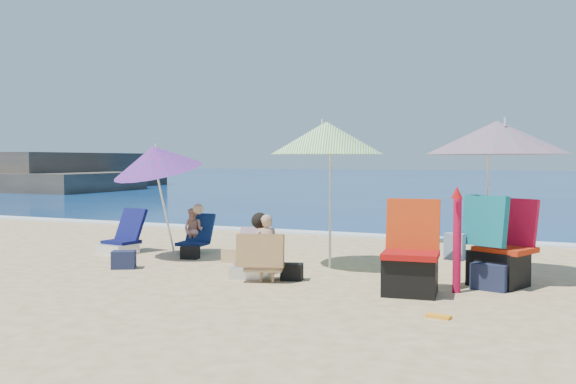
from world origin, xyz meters
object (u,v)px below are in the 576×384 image
at_px(umbrella_blue, 156,159).
at_px(chair_rainbow, 251,263).
at_px(umbrella_turquoise, 497,138).
at_px(camp_chair_left, 411,266).
at_px(chair_navy, 122,241).
at_px(person_left, 194,230).
at_px(person_center, 264,249).
at_px(umbrella_striped, 326,138).
at_px(camp_chair_right, 497,253).
at_px(furled_umbrella, 457,234).

xyz_separation_m(umbrella_blue, chair_rainbow, (2.02, -0.71, -1.40)).
distance_m(umbrella_turquoise, umbrella_blue, 5.07).
distance_m(chair_rainbow, camp_chair_left, 2.24).
relative_size(chair_navy, chair_rainbow, 0.98).
distance_m(chair_rainbow, person_left, 2.36).
relative_size(chair_navy, person_center, 0.87).
distance_m(umbrella_striped, chair_navy, 4.00).
distance_m(camp_chair_left, person_left, 4.42).
bearing_deg(camp_chair_right, umbrella_turquoise, 97.73).
bearing_deg(person_left, camp_chair_right, -10.72).
bearing_deg(chair_navy, person_center, -21.95).
xyz_separation_m(umbrella_turquoise, furled_umbrella, (-0.33, -1.07, -1.15)).
xyz_separation_m(chair_navy, camp_chair_left, (5.12, -1.27, 0.13)).
height_order(chair_navy, camp_chair_right, camp_chair_right).
xyz_separation_m(furled_umbrella, chair_rainbow, (-2.70, 0.03, -0.52)).
bearing_deg(furled_umbrella, chair_rainbow, 179.34).
relative_size(umbrella_turquoise, person_center, 2.76).
xyz_separation_m(furled_umbrella, camp_chair_left, (-0.48, -0.27, -0.36)).
relative_size(furled_umbrella, chair_navy, 1.65).
xyz_separation_m(umbrella_blue, camp_chair_right, (5.12, -0.14, -1.16)).
height_order(camp_chair_left, camp_chair_right, camp_chair_right).
relative_size(umbrella_striped, chair_rainbow, 2.76).
relative_size(umbrella_striped, person_center, 2.43).
bearing_deg(camp_chair_right, umbrella_striped, 171.17).
bearing_deg(person_center, umbrella_turquoise, 27.24).
xyz_separation_m(camp_chair_left, person_left, (-4.03, 1.80, 0.05)).
bearing_deg(chair_navy, chair_rainbow, -18.51).
height_order(umbrella_striped, camp_chair_left, umbrella_striped).
distance_m(umbrella_blue, chair_navy, 1.65).
distance_m(umbrella_blue, chair_rainbow, 2.56).
bearing_deg(camp_chair_right, chair_rainbow, -169.57).
relative_size(umbrella_blue, camp_chair_right, 1.69).
xyz_separation_m(umbrella_striped, person_center, (-0.38, -1.27, -1.44)).
height_order(furled_umbrella, chair_rainbow, furled_umbrella).
distance_m(chair_rainbow, person_center, 0.55).
distance_m(camp_chair_right, person_center, 2.89).
xyz_separation_m(furled_umbrella, chair_navy, (-5.60, 1.00, -0.50)).
xyz_separation_m(umbrella_striped, camp_chair_right, (2.36, -0.37, -1.46)).
bearing_deg(umbrella_blue, person_center, -23.91).
distance_m(furled_umbrella, chair_navy, 5.71).
bearing_deg(umbrella_turquoise, chair_navy, -179.31).
height_order(umbrella_striped, chair_rainbow, umbrella_striped).
relative_size(person_center, person_left, 1.06).
bearing_deg(camp_chair_right, umbrella_blue, 178.39).
distance_m(chair_navy, camp_chair_left, 5.27).
bearing_deg(furled_umbrella, umbrella_turquoise, 72.87).
xyz_separation_m(umbrella_turquoise, camp_chair_right, (0.06, -0.47, -1.43)).
bearing_deg(chair_navy, person_left, 26.00).
height_order(chair_rainbow, camp_chair_left, camp_chair_left).
distance_m(umbrella_turquoise, chair_rainbow, 3.61).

